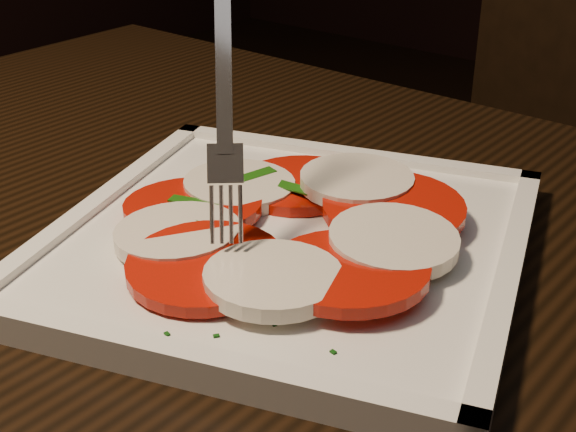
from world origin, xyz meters
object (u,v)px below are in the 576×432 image
object	(u,v)px
table	(272,391)
chair	(546,171)
fork	(225,74)
plate	(288,245)

from	to	relation	value
table	chair	xyz separation A→B (m)	(-0.09, 0.77, -0.12)
table	fork	bearing A→B (deg)	163.73
table	chair	world-z (taller)	chair
table	chair	distance (m)	0.78
plate	fork	xyz separation A→B (m)	(-0.04, -0.02, 0.12)
table	plate	xyz separation A→B (m)	(-0.01, 0.03, 0.11)
plate	fork	bearing A→B (deg)	-159.43
chair	fork	size ratio (longest dim) A/B	5.15
table	plate	bearing A→B (deg)	104.75
table	plate	size ratio (longest dim) A/B	3.87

